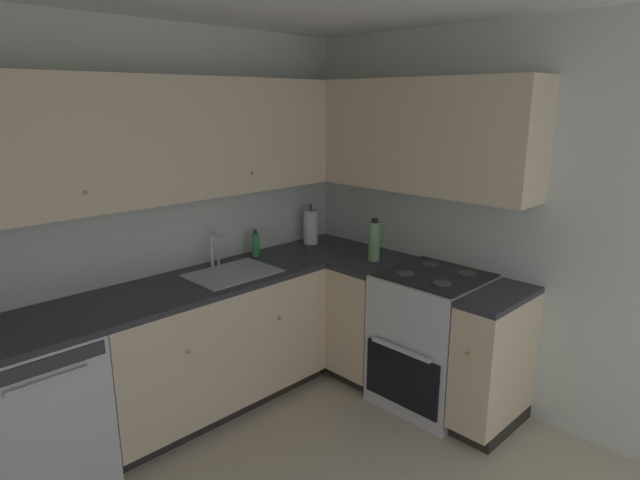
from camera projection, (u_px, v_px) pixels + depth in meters
name	position (u px, v px, depth m)	size (l,w,h in m)	color
wall_back	(111.00, 230.00, 3.18)	(3.68, 0.05, 2.43)	silver
wall_right	(511.00, 226.00, 3.30)	(0.05, 3.30, 2.43)	silver
dishwasher	(34.00, 411.00, 2.73)	(0.60, 0.63, 0.85)	silver
lower_cabinets_back	(210.00, 345.00, 3.46)	(1.52, 0.62, 0.85)	beige
countertop_back	(206.00, 282.00, 3.34)	(2.72, 0.60, 0.04)	#2D2D33
lower_cabinets_right	(418.00, 337.00, 3.57)	(0.62, 1.26, 0.85)	beige
countertop_right	(421.00, 276.00, 3.46)	(0.60, 1.26, 0.03)	#2D2D33
oven_range	(432.00, 338.00, 3.51)	(0.68, 0.62, 1.03)	silver
upper_cabinets_back	(161.00, 139.00, 3.10)	(2.40, 0.34, 0.72)	beige
upper_cabinets_right	(405.00, 135.00, 3.52)	(0.32, 1.81, 0.72)	beige
sink	(233.00, 280.00, 3.45)	(0.55, 0.40, 0.10)	#B7B7BC
faucet	(214.00, 246.00, 3.55)	(0.07, 0.16, 0.24)	silver
soap_bottle	(256.00, 245.00, 3.80)	(0.06, 0.06, 0.19)	#338C4C
paper_towel_roll	(311.00, 227.00, 4.13)	(0.11, 0.11, 0.32)	white
oil_bottle	(374.00, 241.00, 3.69)	(0.08, 0.08, 0.30)	#729E66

